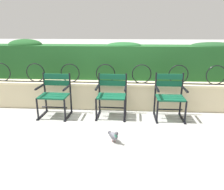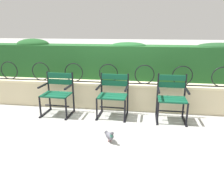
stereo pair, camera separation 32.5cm
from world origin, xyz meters
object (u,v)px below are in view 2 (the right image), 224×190
at_px(park_chair_centre, 113,94).
at_px(park_chair_left, 58,92).
at_px(park_chair_right, 172,97).
at_px(pigeon_far_side, 110,136).

bearing_deg(park_chair_centre, park_chair_left, -177.16).
relative_size(park_chair_left, park_chair_right, 0.97).
bearing_deg(pigeon_far_side, park_chair_left, 140.29).
relative_size(park_chair_left, park_chair_centre, 1.00).
bearing_deg(park_chair_right, pigeon_far_side, -134.41).
bearing_deg(park_chair_centre, pigeon_far_side, -84.67).
distance_m(park_chair_left, park_chair_right, 2.32).
bearing_deg(park_chair_right, park_chair_left, -179.34).
relative_size(park_chair_left, pigeon_far_side, 3.29).
xyz_separation_m(park_chair_left, pigeon_far_side, (1.27, -1.05, -0.35)).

